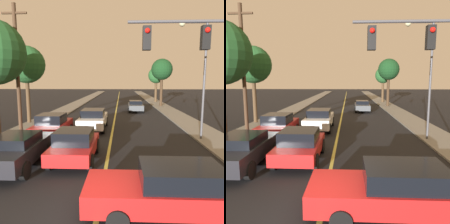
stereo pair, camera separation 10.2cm
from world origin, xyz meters
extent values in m
cube|color=black|center=(0.00, 36.00, 0.01)|extent=(10.94, 80.00, 0.01)
cube|color=#D1C14C|center=(0.00, 36.00, 0.01)|extent=(0.16, 76.00, 0.00)
cube|color=gray|center=(-6.72, 36.00, 0.06)|extent=(2.50, 80.00, 0.12)
cube|color=gray|center=(6.72, 36.00, 0.06)|extent=(2.50, 80.00, 0.12)
cube|color=red|center=(-1.53, 4.77, 0.65)|extent=(1.89, 3.86, 0.55)
cube|color=black|center=(-1.53, 4.61, 1.23)|extent=(1.66, 1.74, 0.61)
cylinder|color=black|center=(-2.43, 5.96, 0.37)|extent=(0.22, 0.75, 0.75)
cylinder|color=black|center=(-0.64, 5.96, 0.37)|extent=(0.22, 0.75, 0.75)
cylinder|color=black|center=(-2.43, 3.57, 0.37)|extent=(0.22, 0.75, 0.75)
cylinder|color=black|center=(-0.64, 3.57, 0.37)|extent=(0.22, 0.75, 0.75)
cube|color=white|center=(-1.53, 11.68, 0.73)|extent=(1.92, 4.63, 0.71)
cube|color=black|center=(-1.53, 11.50, 1.35)|extent=(1.69, 2.08, 0.53)
cylinder|color=black|center=(-2.44, 13.12, 0.37)|extent=(0.22, 0.75, 0.75)
cylinder|color=black|center=(-0.62, 13.12, 0.37)|extent=(0.22, 0.75, 0.75)
cylinder|color=black|center=(-2.44, 10.25, 0.37)|extent=(0.22, 0.75, 0.75)
cylinder|color=black|center=(-0.62, 10.25, 0.37)|extent=(0.22, 0.75, 0.75)
cube|color=black|center=(-3.94, 4.00, 0.72)|extent=(1.88, 4.49, 0.70)
cube|color=black|center=(-3.94, 3.82, 1.27)|extent=(1.66, 2.02, 0.41)
cylinder|color=black|center=(-4.83, 5.39, 0.37)|extent=(0.22, 0.73, 0.73)
cylinder|color=black|center=(-3.04, 5.39, 0.37)|extent=(0.22, 0.73, 0.73)
cylinder|color=black|center=(-3.04, 2.61, 0.37)|extent=(0.22, 0.73, 0.73)
cube|color=red|center=(-3.94, 8.92, 0.68)|extent=(1.84, 4.12, 0.70)
cube|color=black|center=(-3.94, 8.76, 1.34)|extent=(1.62, 1.86, 0.61)
cylinder|color=black|center=(-4.81, 10.20, 0.34)|extent=(0.22, 0.67, 0.67)
cylinder|color=black|center=(-3.07, 10.20, 0.34)|extent=(0.22, 0.67, 0.67)
cylinder|color=black|center=(-4.81, 7.64, 0.34)|extent=(0.22, 0.67, 0.67)
cylinder|color=black|center=(-3.07, 7.64, 0.34)|extent=(0.22, 0.67, 0.67)
cube|color=#474C51|center=(2.46, 22.34, 0.61)|extent=(1.75, 4.34, 0.62)
cube|color=black|center=(2.46, 22.51, 1.13)|extent=(1.54, 1.95, 0.42)
cylinder|color=black|center=(3.29, 20.99, 0.30)|extent=(0.22, 0.61, 0.61)
cylinder|color=black|center=(1.63, 20.99, 0.30)|extent=(0.22, 0.61, 0.61)
cylinder|color=black|center=(3.29, 23.68, 0.30)|extent=(0.22, 0.61, 0.61)
cylinder|color=black|center=(1.63, 23.68, 0.30)|extent=(0.22, 0.61, 0.61)
cube|color=red|center=(2.16, 0.66, 0.61)|extent=(5.06, 1.79, 0.62)
cube|color=black|center=(2.36, 0.66, 1.18)|extent=(2.28, 1.57, 0.52)
cylinder|color=black|center=(0.59, -0.19, 0.30)|extent=(0.60, 0.22, 0.60)
cylinder|color=black|center=(0.59, 1.51, 0.30)|extent=(0.60, 0.22, 0.60)
cylinder|color=black|center=(3.73, 1.51, 0.30)|extent=(0.60, 0.22, 0.60)
cylinder|color=#47474C|center=(3.38, 3.56, 6.05)|extent=(4.98, 0.12, 0.12)
cube|color=black|center=(3.88, 3.56, 5.44)|extent=(0.32, 0.28, 0.90)
sphere|color=red|center=(3.88, 3.38, 5.69)|extent=(0.20, 0.20, 0.20)
cube|color=black|center=(1.64, 3.56, 5.44)|extent=(0.32, 0.28, 0.90)
sphere|color=red|center=(1.64, 3.38, 5.69)|extent=(0.20, 0.20, 0.20)
cylinder|color=#47474C|center=(5.82, 8.69, 3.78)|extent=(0.14, 0.14, 7.32)
cylinder|color=#47474C|center=(5.07, 8.69, 7.29)|extent=(1.50, 0.09, 0.09)
sphere|color=beige|center=(4.32, 8.69, 7.24)|extent=(0.36, 0.36, 0.36)
cylinder|color=#422D1E|center=(-6.07, 8.81, 4.37)|extent=(0.24, 0.24, 8.50)
cube|color=#422D1E|center=(-6.07, 8.81, 8.02)|extent=(1.60, 0.12, 0.12)
cylinder|color=#4C3823|center=(-7.63, 13.76, 2.11)|extent=(0.33, 0.33, 3.97)
sphere|color=#235628|center=(-7.63, 13.76, 5.23)|extent=(3.23, 3.23, 3.23)
cylinder|color=#3D2B1C|center=(6.60, 27.63, 2.28)|extent=(0.41, 0.41, 4.31)
sphere|color=#143819|center=(6.60, 27.63, 5.52)|extent=(3.10, 3.10, 3.10)
cylinder|color=#4C3823|center=(6.82, 34.20, 1.98)|extent=(0.42, 0.42, 3.73)
sphere|color=#235628|center=(6.82, 34.20, 4.83)|extent=(2.81, 2.81, 2.81)
camera|label=1|loc=(0.66, -5.26, 3.79)|focal=35.00mm
camera|label=2|loc=(0.77, -5.26, 3.79)|focal=35.00mm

